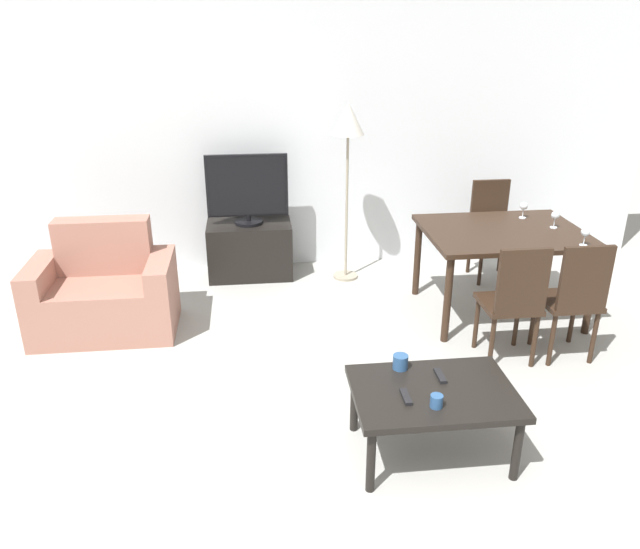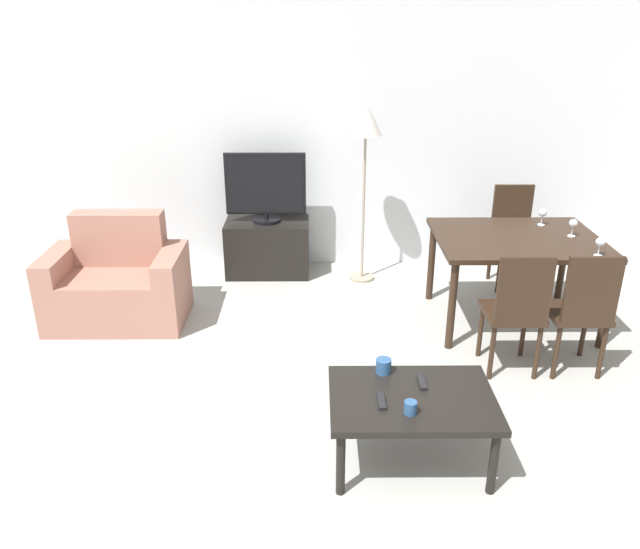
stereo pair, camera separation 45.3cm
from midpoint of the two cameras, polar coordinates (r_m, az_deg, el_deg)
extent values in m
plane|color=#9E9E99|center=(3.35, -6.03, -23.63)|extent=(18.00, 18.00, 0.00)
cube|color=silver|center=(6.20, -7.16, 12.70)|extent=(7.80, 0.06, 2.70)
cube|color=#9E6B5B|center=(5.42, -21.33, -2.84)|extent=(0.76, 0.67, 0.43)
cube|color=#9E6B5B|center=(5.47, -21.43, 2.43)|extent=(0.76, 0.20, 0.45)
cube|color=#9E6B5B|center=(5.53, -26.15, -2.14)|extent=(0.18, 0.67, 0.61)
cube|color=#9E6B5B|center=(5.28, -16.57, -1.79)|extent=(0.18, 0.67, 0.61)
cube|color=black|center=(6.20, -8.51, 2.23)|extent=(0.81, 0.47, 0.54)
cylinder|color=black|center=(6.10, -8.66, 4.73)|extent=(0.27, 0.27, 0.03)
cylinder|color=black|center=(6.09, -8.68, 5.08)|extent=(0.04, 0.04, 0.05)
cube|color=black|center=(6.00, -8.86, 8.01)|extent=(0.77, 0.04, 0.59)
cube|color=black|center=(5.98, -8.87, 7.95)|extent=(0.74, 0.01, 0.56)
cube|color=black|center=(3.64, 6.83, -10.80)|extent=(0.93, 0.66, 0.04)
cylinder|color=black|center=(3.49, 0.83, -16.77)|extent=(0.05, 0.05, 0.40)
cylinder|color=black|center=(3.66, 14.14, -15.36)|extent=(0.05, 0.05, 0.40)
cylinder|color=black|center=(3.92, -0.20, -11.72)|extent=(0.05, 0.05, 0.40)
cylinder|color=black|center=(4.08, 11.54, -10.75)|extent=(0.05, 0.05, 0.40)
cube|color=black|center=(5.34, 14.16, 3.72)|extent=(1.31, 1.03, 0.04)
cylinder|color=black|center=(4.90, 9.01, -2.38)|extent=(0.06, 0.06, 0.72)
cylinder|color=black|center=(5.33, 21.41, -1.63)|extent=(0.06, 0.06, 0.72)
cylinder|color=black|center=(5.71, 6.67, 1.48)|extent=(0.06, 0.06, 0.72)
cylinder|color=black|center=(6.08, 17.63, 1.88)|extent=(0.06, 0.06, 0.72)
cube|color=black|center=(4.73, 14.25, -2.69)|extent=(0.40, 0.40, 0.04)
cylinder|color=black|center=(4.91, 11.58, -4.42)|extent=(0.04, 0.04, 0.42)
cylinder|color=black|center=(5.02, 15.11, -4.17)|extent=(0.04, 0.04, 0.42)
cylinder|color=black|center=(4.64, 12.76, -6.23)|extent=(0.04, 0.04, 0.42)
cylinder|color=black|center=(4.75, 16.48, -5.91)|extent=(0.04, 0.04, 0.42)
cube|color=black|center=(4.47, 15.35, -0.68)|extent=(0.37, 0.04, 0.48)
cube|color=black|center=(6.17, 13.58, 3.47)|extent=(0.40, 0.40, 0.04)
cylinder|color=black|center=(6.06, 12.43, 0.86)|extent=(0.04, 0.04, 0.42)
cylinder|color=black|center=(6.17, 15.29, 0.98)|extent=(0.04, 0.04, 0.42)
cylinder|color=black|center=(6.34, 11.53, 1.95)|extent=(0.04, 0.04, 0.42)
cylinder|color=black|center=(6.45, 14.28, 2.05)|extent=(0.04, 0.04, 0.42)
cube|color=black|center=(6.26, 13.25, 6.26)|extent=(0.37, 0.04, 0.48)
cube|color=black|center=(4.90, 19.26, -2.36)|extent=(0.40, 0.40, 0.04)
cylinder|color=black|center=(5.07, 16.51, -4.06)|extent=(0.04, 0.04, 0.42)
cylinder|color=black|center=(5.20, 19.82, -3.80)|extent=(0.04, 0.04, 0.42)
cylinder|color=black|center=(4.81, 17.95, -5.78)|extent=(0.04, 0.04, 0.42)
cylinder|color=black|center=(4.94, 21.39, -5.45)|extent=(0.04, 0.04, 0.42)
cube|color=black|center=(4.65, 20.59, -0.41)|extent=(0.37, 0.04, 0.48)
cylinder|color=gray|center=(6.17, 0.25, -0.17)|extent=(0.24, 0.24, 0.02)
cylinder|color=gray|center=(5.93, 0.26, 6.08)|extent=(0.02, 0.02, 1.38)
cone|color=beige|center=(5.75, 0.28, 14.07)|extent=(0.30, 0.30, 0.29)
cube|color=black|center=(3.74, 7.52, -9.27)|extent=(0.04, 0.15, 0.02)
cube|color=black|center=(3.53, 4.18, -11.20)|extent=(0.04, 0.15, 0.02)
cylinder|color=navy|center=(3.47, 6.89, -11.53)|extent=(0.07, 0.07, 0.07)
cylinder|color=navy|center=(3.78, 3.95, -8.08)|extent=(0.09, 0.09, 0.09)
cylinder|color=silver|center=(5.69, 15.88, 4.98)|extent=(0.06, 0.06, 0.01)
cylinder|color=silver|center=(5.68, 15.92, 5.35)|extent=(0.01, 0.01, 0.07)
sphere|color=silver|center=(5.66, 15.99, 6.02)|extent=(0.07, 0.07, 0.07)
cylinder|color=silver|center=(5.14, 20.66, 2.47)|extent=(0.06, 0.06, 0.01)
cylinder|color=silver|center=(5.13, 20.72, 2.88)|extent=(0.01, 0.01, 0.07)
sphere|color=silver|center=(5.11, 20.82, 3.60)|extent=(0.07, 0.07, 0.07)
cylinder|color=silver|center=(5.50, 18.40, 4.06)|extent=(0.06, 0.06, 0.01)
cylinder|color=silver|center=(5.49, 18.45, 4.44)|extent=(0.01, 0.01, 0.07)
sphere|color=silver|center=(5.47, 18.54, 5.13)|extent=(0.07, 0.07, 0.07)
camera|label=1|loc=(0.23, -92.84, -1.20)|focal=35.00mm
camera|label=2|loc=(0.23, 87.16, 1.20)|focal=35.00mm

